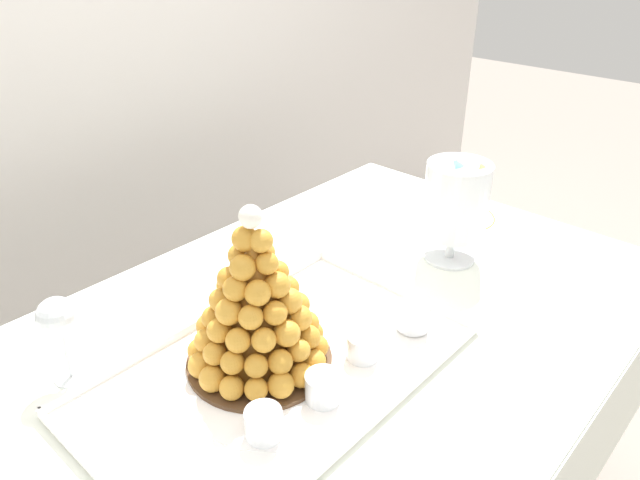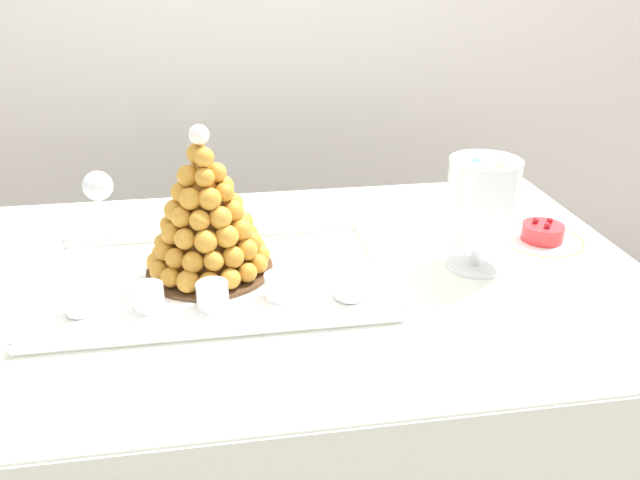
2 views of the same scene
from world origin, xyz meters
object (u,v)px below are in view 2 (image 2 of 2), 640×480
(dessert_cup_right, at_px, (350,285))
(macaron_goblet, at_px, (482,201))
(croquembouche, at_px, (206,218))
(dessert_cup_mid_right, at_px, (279,287))
(dessert_cup_mid_left, at_px, (148,298))
(fruit_tart_plate, at_px, (542,236))
(serving_tray, at_px, (216,280))
(dessert_cup_left, at_px, (78,302))
(dessert_cup_centre, at_px, (213,296))
(wine_glass, at_px, (98,189))

(dessert_cup_right, xyz_separation_m, macaron_goblet, (0.29, 0.09, 0.12))
(croquembouche, bearing_deg, dessert_cup_mid_right, -44.61)
(dessert_cup_right, bearing_deg, dessert_cup_mid_left, 177.63)
(fruit_tart_plate, bearing_deg, macaron_goblet, -155.09)
(serving_tray, relative_size, dessert_cup_left, 13.95)
(serving_tray, xyz_separation_m, croquembouche, (-0.01, 0.04, 0.12))
(dessert_cup_mid_left, relative_size, dessert_cup_centre, 0.98)
(fruit_tart_plate, bearing_deg, dessert_cup_mid_left, -168.85)
(fruit_tart_plate, bearing_deg, dessert_cup_mid_right, -164.84)
(dessert_cup_mid_right, relative_size, wine_glass, 0.36)
(dessert_cup_right, xyz_separation_m, fruit_tart_plate, (0.48, 0.18, -0.02))
(dessert_cup_right, height_order, macaron_goblet, macaron_goblet)
(dessert_cup_centre, distance_m, dessert_cup_right, 0.26)
(croquembouche, distance_m, fruit_tart_plate, 0.76)
(serving_tray, relative_size, dessert_cup_right, 11.04)
(serving_tray, height_order, dessert_cup_centre, dessert_cup_centre)
(dessert_cup_mid_right, xyz_separation_m, fruit_tart_plate, (0.62, 0.17, -0.02))
(dessert_cup_right, distance_m, fruit_tart_plate, 0.52)
(macaron_goblet, xyz_separation_m, wine_glass, (-0.79, 0.27, -0.03))
(dessert_cup_left, relative_size, dessert_cup_mid_left, 0.83)
(dessert_cup_centre, height_order, fruit_tart_plate, dessert_cup_centre)
(serving_tray, distance_m, dessert_cup_right, 0.28)
(dessert_cup_centre, height_order, dessert_cup_right, dessert_cup_right)
(croquembouche, height_order, macaron_goblet, croquembouche)
(dessert_cup_mid_right, relative_size, fruit_tart_plate, 0.30)
(dessert_cup_left, height_order, macaron_goblet, macaron_goblet)
(croquembouche, distance_m, dessert_cup_mid_right, 0.21)
(fruit_tart_plate, bearing_deg, croquembouche, -177.04)
(serving_tray, relative_size, dessert_cup_mid_right, 11.70)
(dessert_cup_mid_left, relative_size, macaron_goblet, 0.23)
(dessert_cup_right, bearing_deg, dessert_cup_left, 177.86)
(fruit_tart_plate, height_order, wine_glass, wine_glass)
(macaron_goblet, distance_m, wine_glass, 0.84)
(dessert_cup_centre, bearing_deg, fruit_tart_plate, 14.00)
(dessert_cup_left, bearing_deg, wine_glass, 91.11)
(dessert_cup_mid_left, bearing_deg, dessert_cup_left, 178.54)
(dessert_cup_mid_right, relative_size, macaron_goblet, 0.23)
(dessert_cup_centre, height_order, dessert_cup_mid_right, dessert_cup_centre)
(dessert_cup_left, distance_m, dessert_cup_centre, 0.24)
(dessert_cup_centre, bearing_deg, dessert_cup_mid_right, 8.11)
(serving_tray, height_order, macaron_goblet, macaron_goblet)
(serving_tray, xyz_separation_m, dessert_cup_left, (-0.24, -0.09, 0.02))
(croquembouche, distance_m, dessert_cup_right, 0.31)
(fruit_tart_plate, relative_size, wine_glass, 1.18)
(dessert_cup_left, xyz_separation_m, dessert_cup_right, (0.50, -0.02, 0.00))
(dessert_cup_mid_left, distance_m, dessert_cup_mid_right, 0.24)
(dessert_cup_left, distance_m, dessert_cup_mid_right, 0.36)
(dessert_cup_centre, distance_m, macaron_goblet, 0.56)
(serving_tray, relative_size, croquembouche, 2.20)
(serving_tray, bearing_deg, dessert_cup_right, -22.91)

